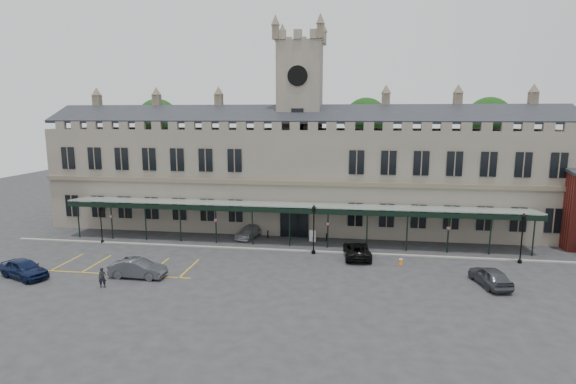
# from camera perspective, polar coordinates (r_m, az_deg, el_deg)

# --- Properties ---
(ground) EXTENTS (140.00, 140.00, 0.00)m
(ground) POSITION_cam_1_polar(r_m,az_deg,el_deg) (40.95, -1.22, -9.73)
(ground) COLOR #2A2A2D
(station_building) EXTENTS (60.00, 10.36, 17.30)m
(station_building) POSITION_cam_1_polar(r_m,az_deg,el_deg) (54.83, 1.49, 2.22)
(station_building) COLOR slate
(station_building) RESTS_ON ground
(clock_tower) EXTENTS (5.60, 5.60, 24.80)m
(clock_tower) POSITION_cam_1_polar(r_m,az_deg,el_deg) (54.44, 1.53, 9.18)
(clock_tower) COLOR slate
(clock_tower) RESTS_ON ground
(canopy) EXTENTS (50.00, 4.10, 4.30)m
(canopy) POSITION_cam_1_polar(r_m,az_deg,el_deg) (47.34, 0.25, -4.00)
(canopy) COLOR #8C9E93
(canopy) RESTS_ON ground
(kerb) EXTENTS (60.00, 0.40, 0.12)m
(kerb) POSITION_cam_1_polar(r_m,az_deg,el_deg) (46.09, -0.09, -7.40)
(kerb) COLOR gray
(kerb) RESTS_ON ground
(parking_markings) EXTENTS (16.00, 6.00, 0.01)m
(parking_markings) POSITION_cam_1_polar(r_m,az_deg,el_deg) (44.05, -20.07, -8.92)
(parking_markings) COLOR gold
(parking_markings) RESTS_ON ground
(tree_behind_left) EXTENTS (6.00, 6.00, 16.00)m
(tree_behind_left) POSITION_cam_1_polar(r_m,az_deg,el_deg) (69.17, -16.17, 8.68)
(tree_behind_left) COLOR #332314
(tree_behind_left) RESTS_ON ground
(tree_behind_mid) EXTENTS (6.00, 6.00, 16.00)m
(tree_behind_mid) POSITION_cam_1_polar(r_m,az_deg,el_deg) (63.10, 9.83, 8.85)
(tree_behind_mid) COLOR #332314
(tree_behind_mid) RESTS_ON ground
(tree_behind_right) EXTENTS (6.00, 6.00, 16.00)m
(tree_behind_right) POSITION_cam_1_polar(r_m,az_deg,el_deg) (65.49, 24.11, 8.18)
(tree_behind_right) COLOR #332314
(tree_behind_right) RESTS_ON ground
(lamp_post_left) EXTENTS (0.40, 0.40, 4.22)m
(lamp_post_left) POSITION_cam_1_polar(r_m,az_deg,el_deg) (52.21, -22.67, -3.35)
(lamp_post_left) COLOR black
(lamp_post_left) RESTS_ON ground
(lamp_post_mid) EXTENTS (0.47, 0.47, 4.99)m
(lamp_post_mid) POSITION_cam_1_polar(r_m,az_deg,el_deg) (44.47, 3.29, -4.18)
(lamp_post_mid) COLOR black
(lamp_post_mid) RESTS_ON ground
(lamp_post_right) EXTENTS (0.46, 0.46, 4.83)m
(lamp_post_right) POSITION_cam_1_polar(r_m,az_deg,el_deg) (46.92, 27.61, -4.68)
(lamp_post_right) COLOR black
(lamp_post_right) RESTS_ON ground
(traffic_cone) EXTENTS (0.44, 0.44, 0.71)m
(traffic_cone) POSITION_cam_1_polar(r_m,az_deg,el_deg) (43.37, 14.14, -8.42)
(traffic_cone) COLOR orange
(traffic_cone) RESTS_ON ground
(sign_board) EXTENTS (0.72, 0.30, 1.29)m
(sign_board) POSITION_cam_1_polar(r_m,az_deg,el_deg) (49.17, 3.13, -5.62)
(sign_board) COLOR black
(sign_board) RESTS_ON ground
(bollard_left) EXTENTS (0.15, 0.15, 0.86)m
(bollard_left) POSITION_cam_1_polar(r_m,az_deg,el_deg) (50.69, -2.58, -5.38)
(bollard_left) COLOR black
(bollard_left) RESTS_ON ground
(bollard_right) EXTENTS (0.15, 0.15, 0.85)m
(bollard_right) POSITION_cam_1_polar(r_m,az_deg,el_deg) (49.62, 4.92, -5.74)
(bollard_right) COLOR black
(bollard_right) RESTS_ON ground
(car_left_a) EXTENTS (5.18, 3.57, 1.64)m
(car_left_a) POSITION_cam_1_polar(r_m,az_deg,el_deg) (44.61, -30.50, -8.37)
(car_left_a) COLOR #0C1737
(car_left_a) RESTS_ON ground
(car_left_b) EXTENTS (4.80, 1.73, 1.58)m
(car_left_b) POSITION_cam_1_polar(r_m,az_deg,el_deg) (40.75, -18.54, -9.18)
(car_left_b) COLOR #3D4045
(car_left_b) RESTS_ON ground
(car_taxi) EXTENTS (2.96, 4.79, 1.30)m
(car_taxi) POSITION_cam_1_polar(r_m,az_deg,el_deg) (51.09, -4.93, -5.03)
(car_taxi) COLOR #A2A4AA
(car_taxi) RESTS_ON ground
(car_van) EXTENTS (2.88, 5.43, 1.45)m
(car_van) POSITION_cam_1_polar(r_m,az_deg,el_deg) (44.41, 8.75, -7.29)
(car_van) COLOR black
(car_van) RESTS_ON ground
(car_right_a) EXTENTS (2.80, 4.87, 1.56)m
(car_right_a) POSITION_cam_1_polar(r_m,az_deg,el_deg) (40.40, 24.29, -9.73)
(car_right_a) COLOR #3D4045
(car_right_a) RESTS_ON ground
(person_a) EXTENTS (0.72, 0.62, 1.66)m
(person_a) POSITION_cam_1_polar(r_m,az_deg,el_deg) (39.38, -22.51, -10.03)
(person_a) COLOR black
(person_a) RESTS_ON ground
(person_b) EXTENTS (0.87, 0.72, 1.63)m
(person_b) POSITION_cam_1_polar(r_m,az_deg,el_deg) (41.62, -19.84, -8.82)
(person_b) COLOR black
(person_b) RESTS_ON ground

